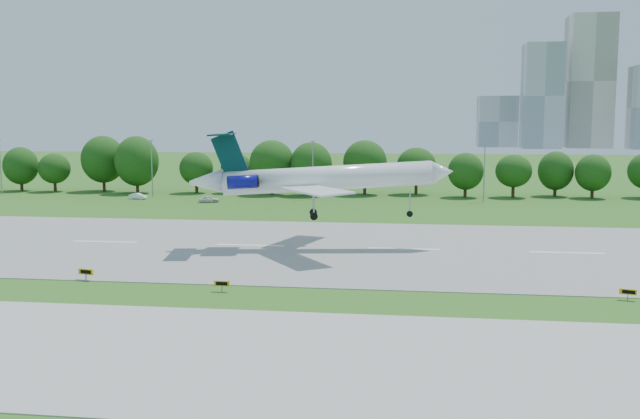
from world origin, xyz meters
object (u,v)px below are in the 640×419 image
(airliner, at_px, (314,178))
(service_vehicle_a, at_px, (138,196))
(service_vehicle_b, at_px, (209,199))
(taxi_sign_left, at_px, (86,272))

(airliner, xyz_separation_m, service_vehicle_a, (-44.90, 52.40, -8.43))
(service_vehicle_a, height_order, service_vehicle_b, service_vehicle_b)
(service_vehicle_b, bearing_deg, service_vehicle_a, 59.37)
(taxi_sign_left, relative_size, service_vehicle_b, 0.43)
(airliner, distance_m, service_vehicle_a, 69.52)
(airliner, relative_size, service_vehicle_b, 8.36)
(airliner, bearing_deg, service_vehicle_a, 121.13)
(airliner, height_order, taxi_sign_left, airliner)
(service_vehicle_a, relative_size, service_vehicle_b, 0.93)
(taxi_sign_left, distance_m, service_vehicle_a, 78.20)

